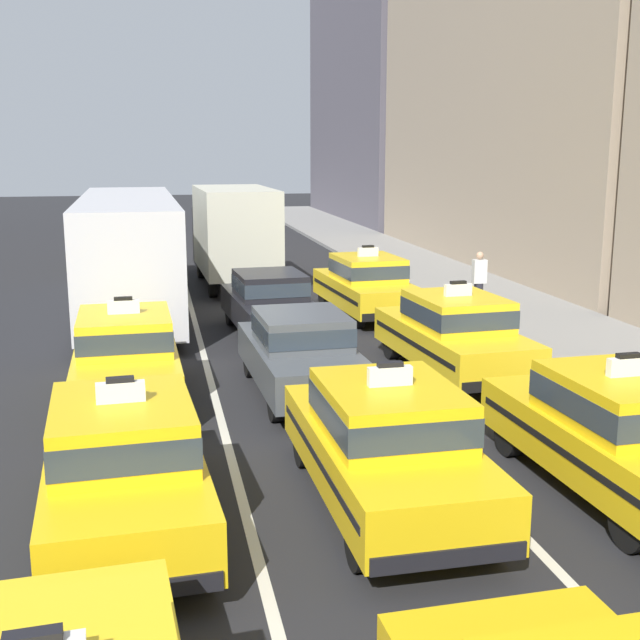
% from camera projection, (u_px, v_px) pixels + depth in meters
% --- Properties ---
extents(lane_stripe_left_center, '(0.14, 80.00, 0.01)m').
position_uv_depth(lane_stripe_left_center, '(195.00, 321.00, 21.77)').
color(lane_stripe_left_center, silver).
rests_on(lane_stripe_left_center, ground).
extents(lane_stripe_center_right, '(0.14, 80.00, 0.01)m').
position_uv_depth(lane_stripe_center_right, '(312.00, 316.00, 22.40)').
color(lane_stripe_center_right, silver).
rests_on(lane_stripe_center_right, ground).
extents(sidewalk_curb, '(4.00, 90.00, 0.15)m').
position_uv_depth(sidewalk_curb, '(593.00, 347.00, 18.70)').
color(sidewalk_curb, gray).
rests_on(sidewalk_curb, ground).
extents(taxi_left_second, '(2.06, 4.65, 1.96)m').
position_uv_depth(taxi_left_second, '(124.00, 462.00, 9.72)').
color(taxi_left_second, black).
rests_on(taxi_left_second, ground).
extents(taxi_left_third, '(1.93, 4.61, 1.96)m').
position_uv_depth(taxi_left_third, '(126.00, 355.00, 14.76)').
color(taxi_left_third, black).
rests_on(taxi_left_third, ground).
extents(bus_left_fourth, '(2.73, 11.25, 3.22)m').
position_uv_depth(bus_left_fourth, '(129.00, 247.00, 22.76)').
color(bus_left_fourth, black).
rests_on(bus_left_fourth, ground).
extents(taxi_left_fifth, '(2.01, 4.63, 1.96)m').
position_uv_depth(taxi_left_fifth, '(134.00, 246.00, 31.02)').
color(taxi_left_fifth, black).
rests_on(taxi_left_fifth, ground).
extents(taxi_center_second, '(1.89, 4.59, 1.96)m').
position_uv_depth(taxi_center_second, '(386.00, 442.00, 10.38)').
color(taxi_center_second, black).
rests_on(taxi_center_second, ground).
extents(sedan_center_third, '(1.90, 4.36, 1.58)m').
position_uv_depth(sedan_center_third, '(301.00, 351.00, 15.15)').
color(sedan_center_third, black).
rests_on(sedan_center_third, ground).
extents(sedan_center_fourth, '(2.02, 4.40, 1.58)m').
position_uv_depth(sedan_center_fourth, '(270.00, 302.00, 19.98)').
color(sedan_center_fourth, black).
rests_on(sedan_center_fourth, ground).
extents(box_truck_center_fifth, '(2.46, 7.02, 3.27)m').
position_uv_depth(box_truck_center_fifth, '(232.00, 232.00, 27.38)').
color(box_truck_center_fifth, black).
rests_on(box_truck_center_fifth, ground).
extents(taxi_right_second, '(1.97, 4.62, 1.96)m').
position_uv_depth(taxi_right_second, '(618.00, 430.00, 10.81)').
color(taxi_right_second, black).
rests_on(taxi_right_second, ground).
extents(taxi_right_third, '(2.10, 4.66, 1.96)m').
position_uv_depth(taxi_right_third, '(454.00, 333.00, 16.48)').
color(taxi_right_third, black).
rests_on(taxi_right_third, ground).
extents(taxi_right_fourth, '(2.09, 4.66, 1.96)m').
position_uv_depth(taxi_right_fourth, '(366.00, 284.00, 22.35)').
color(taxi_right_fourth, black).
rests_on(taxi_right_fourth, ground).
extents(pedestrian_near_crosswalk, '(0.47, 0.24, 1.71)m').
position_uv_depth(pedestrian_near_crosswalk, '(478.00, 284.00, 21.66)').
color(pedestrian_near_crosswalk, '#23232D').
rests_on(pedestrian_near_crosswalk, sidewalk_curb).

